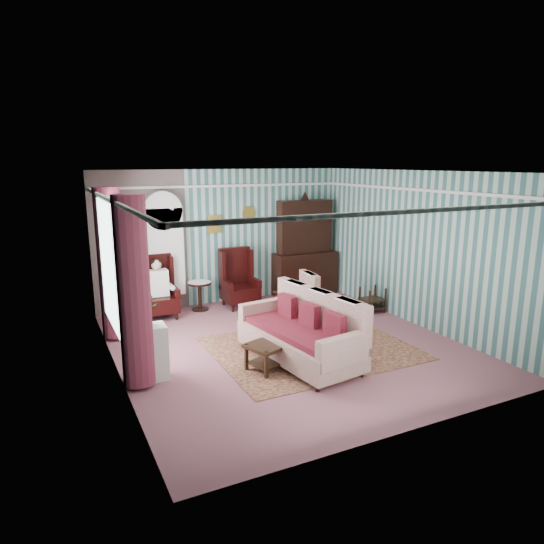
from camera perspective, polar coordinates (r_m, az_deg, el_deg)
name	(u,v)px	position (r m, az deg, el deg)	size (l,w,h in m)	color
floor	(287,345)	(8.34, 1.75, -8.62)	(6.00, 6.00, 0.00)	#854D52
room_shell	(248,229)	(7.73, -2.83, 5.05)	(5.53, 6.02, 2.91)	#376463
bookcase	(164,258)	(10.15, -12.55, 1.57)	(0.80, 0.28, 2.24)	silver
dresser_hutch	(305,245)	(11.22, 3.93, 3.22)	(1.50, 0.56, 2.36)	black
wingback_left	(158,288)	(9.84, -13.29, -1.79)	(0.76, 0.80, 1.25)	black
wingback_right	(240,278)	(10.34, -3.81, -0.75)	(0.76, 0.80, 1.25)	black
seated_woman	(158,289)	(9.85, -13.28, -1.98)	(0.44, 0.40, 1.18)	white
round_side_table	(200,296)	(10.28, -8.49, -2.82)	(0.50, 0.50, 0.60)	black
nest_table	(372,299)	(10.26, 11.71, -3.16)	(0.45, 0.38, 0.54)	black
plant_stand	(147,353)	(7.19, -14.48, -9.25)	(0.55, 0.35, 0.80)	silver
rug	(311,348)	(8.23, 4.61, -8.91)	(3.20, 2.60, 0.01)	#51231B
sofa	(299,330)	(7.55, 3.22, -6.85)	(2.20, 1.11, 1.02)	beige
floral_armchair	(295,296)	(9.32, 2.73, -2.79)	(0.80, 0.87, 1.09)	#BDB293
coffee_table	(275,354)	(7.46, 0.34, -9.59)	(0.90, 0.53, 0.41)	black
potted_plant_a	(144,314)	(6.94, -14.88, -4.76)	(0.37, 0.32, 0.41)	#1C5119
potted_plant_b	(144,308)	(7.12, -14.85, -4.11)	(0.25, 0.20, 0.46)	#1E551A
potted_plant_c	(138,312)	(7.07, -15.50, -4.54)	(0.22, 0.22, 0.39)	#1B581C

